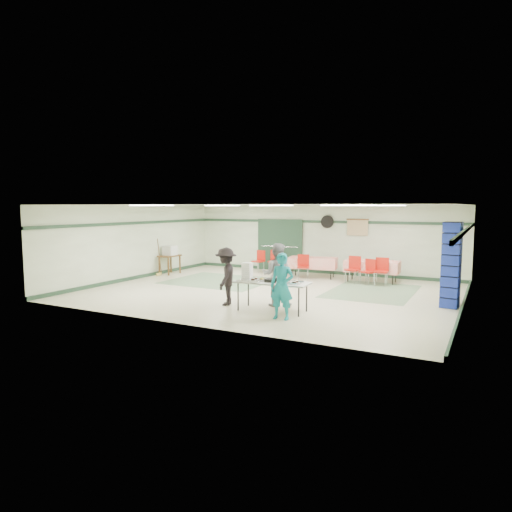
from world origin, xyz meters
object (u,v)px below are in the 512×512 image
at_px(crate_stack_red, 452,278).
at_px(printer_table, 170,258).
at_px(chair_d, 303,264).
at_px(volunteer_teal, 282,286).
at_px(volunteer_grey, 277,275).
at_px(chair_b, 353,267).
at_px(dining_table_a, 372,266).
at_px(crate_stack_blue_a, 451,279).
at_px(office_printer, 170,250).
at_px(serving_table, 272,283).
at_px(volunteer_dark, 226,276).
at_px(dining_table_b, 313,262).
at_px(chair_a, 369,269).
at_px(chair_loose_b, 259,259).
at_px(broom, 159,257).
at_px(chair_c, 382,269).
at_px(crate_stack_blue_b, 451,265).
at_px(chair_loose_a, 275,259).

height_order(crate_stack_red, printer_table, crate_stack_red).
bearing_deg(chair_d, printer_table, 171.30).
height_order(volunteer_teal, chair_d, volunteer_teal).
xyz_separation_m(volunteer_grey, chair_b, (0.84, 4.47, -0.26)).
bearing_deg(volunteer_grey, dining_table_a, -120.60).
bearing_deg(crate_stack_blue_a, volunteer_teal, -135.75).
height_order(crate_stack_blue_a, office_printer, crate_stack_blue_a).
height_order(serving_table, crate_stack_red, crate_stack_red).
bearing_deg(volunteer_dark, dining_table_b, 156.08).
relative_size(chair_a, chair_loose_b, 0.98).
xyz_separation_m(volunteer_grey, office_printer, (-6.17, 3.30, 0.09)).
bearing_deg(crate_stack_blue_a, chair_b, 143.92).
bearing_deg(chair_d, chair_a, -21.63).
bearing_deg(office_printer, chair_d, 15.76).
height_order(volunteer_dark, crate_stack_red, volunteer_dark).
xyz_separation_m(serving_table, dining_table_a, (1.19, 5.64, -0.15)).
relative_size(dining_table_a, chair_d, 2.06).
relative_size(serving_table, volunteer_dark, 1.24).
relative_size(volunteer_teal, broom, 1.12).
distance_m(chair_c, crate_stack_red, 3.18).
height_order(crate_stack_blue_a, crate_stack_blue_b, crate_stack_blue_b).
distance_m(dining_table_b, crate_stack_blue_a, 5.80).
bearing_deg(chair_loose_a, dining_table_a, -14.86).
height_order(chair_loose_a, broom, broom).
xyz_separation_m(chair_loose_a, crate_stack_red, (6.78, -3.21, 0.17)).
distance_m(volunteer_grey, chair_d, 4.59).
distance_m(chair_loose_a, crate_stack_blue_a, 7.61).
bearing_deg(printer_table, chair_loose_b, 35.14).
relative_size(chair_b, chair_loose_b, 1.06).
height_order(chair_a, crate_stack_blue_a, crate_stack_blue_a).
xyz_separation_m(volunteer_dark, dining_table_a, (2.62, 5.54, -0.21)).
bearing_deg(chair_loose_b, crate_stack_blue_a, -11.17).
xyz_separation_m(chair_c, chair_loose_b, (-5.04, 0.84, -0.03)).
xyz_separation_m(chair_b, office_printer, (-7.01, -1.17, 0.35)).
bearing_deg(crate_stack_red, office_printer, 174.50).
bearing_deg(volunteer_grey, crate_stack_blue_a, -168.98).
distance_m(dining_table_b, chair_loose_a, 1.86).
bearing_deg(chair_a, chair_loose_b, -169.58).
bearing_deg(volunteer_grey, chair_a, -122.75).
bearing_deg(chair_d, volunteer_dark, -114.57).
relative_size(serving_table, volunteer_grey, 1.14).
distance_m(dining_table_a, printer_table, 7.71).
distance_m(chair_a, broom, 7.81).
bearing_deg(chair_loose_b, chair_c, 3.07).
relative_size(dining_table_b, chair_loose_b, 2.08).
height_order(serving_table, broom, broom).
xyz_separation_m(serving_table, chair_a, (1.22, 5.07, -0.18)).
bearing_deg(volunteer_dark, chair_c, 128.73).
bearing_deg(chair_loose_a, serving_table, -73.28).
bearing_deg(volunteer_teal, crate_stack_blue_a, 40.76).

